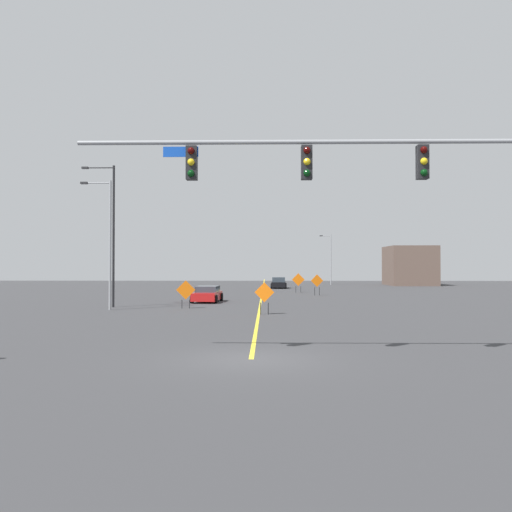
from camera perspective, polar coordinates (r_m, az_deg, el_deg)
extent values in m
plane|color=#38383A|center=(17.03, -0.51, -10.81)|extent=(166.41, 166.41, 0.00)
cube|color=yellow|center=(63.07, 0.70, -3.60)|extent=(0.16, 92.45, 0.01)
cylinder|color=gray|center=(17.25, 5.34, 11.84)|extent=(14.29, 0.14, 0.14)
cube|color=black|center=(17.74, 17.09, 9.40)|extent=(0.34, 0.32, 1.05)
sphere|color=#3A0503|center=(17.64, 17.24, 10.61)|extent=(0.22, 0.22, 0.22)
sphere|color=yellow|center=(17.58, 17.24, 9.49)|extent=(0.22, 0.22, 0.22)
sphere|color=black|center=(17.52, 17.25, 8.37)|extent=(0.22, 0.22, 0.22)
cube|color=black|center=(17.12, 5.34, 9.74)|extent=(0.34, 0.32, 1.05)
sphere|color=#3A0503|center=(17.02, 5.38, 11.00)|extent=(0.22, 0.22, 0.22)
sphere|color=yellow|center=(16.95, 5.38, 9.84)|extent=(0.22, 0.22, 0.22)
sphere|color=black|center=(16.89, 5.38, 8.68)|extent=(0.22, 0.22, 0.22)
cube|color=black|center=(17.23, -6.77, 9.67)|extent=(0.34, 0.32, 1.05)
sphere|color=#3A0503|center=(17.14, -6.84, 10.92)|extent=(0.22, 0.22, 0.22)
sphere|color=yellow|center=(17.07, -6.85, 9.77)|extent=(0.22, 0.22, 0.22)
sphere|color=black|center=(17.01, -6.85, 8.61)|extent=(0.22, 0.22, 0.22)
cube|color=#1447B7|center=(17.35, -7.91, 10.79)|extent=(1.10, 0.03, 0.32)
cylinder|color=gray|center=(36.42, -15.08, 1.11)|extent=(0.16, 0.16, 8.40)
cylinder|color=gray|center=(37.04, -16.34, 7.38)|extent=(1.73, 0.08, 0.08)
cube|color=#262628|center=(37.30, -17.62, 7.32)|extent=(0.44, 0.24, 0.14)
cylinder|color=black|center=(38.76, -14.74, 2.02)|extent=(0.16, 0.16, 9.81)
cylinder|color=black|center=(39.58, -16.13, 8.90)|extent=(2.01, 0.08, 0.08)
cube|color=#262628|center=(39.88, -17.53, 8.83)|extent=(0.44, 0.24, 0.14)
cylinder|color=gray|center=(80.60, 7.87, -0.39)|extent=(0.16, 0.16, 7.37)
cylinder|color=gray|center=(80.63, 7.36, 2.12)|extent=(1.43, 0.08, 0.08)
cube|color=#262628|center=(80.56, 6.86, 2.12)|extent=(0.44, 0.24, 0.14)
cube|color=orange|center=(32.01, 0.89, -3.83)|extent=(1.17, 0.21, 1.18)
cylinder|color=black|center=(32.10, 0.48, -5.54)|extent=(0.05, 0.05, 0.70)
cylinder|color=black|center=(32.03, 1.29, -5.55)|extent=(0.05, 0.05, 0.70)
cube|color=orange|center=(36.72, -7.40, -3.55)|extent=(1.28, 0.21, 1.29)
cylinder|color=black|center=(36.78, -7.79, -5.03)|extent=(0.05, 0.05, 0.58)
cylinder|color=black|center=(36.77, -7.01, -5.04)|extent=(0.05, 0.05, 0.58)
cube|color=orange|center=(52.25, 6.43, -2.59)|extent=(1.20, 0.26, 1.21)
cylinder|color=black|center=(52.22, 6.18, -3.71)|extent=(0.05, 0.05, 0.79)
cylinder|color=black|center=(52.35, 6.68, -3.70)|extent=(0.05, 0.05, 0.79)
cube|color=orange|center=(57.51, 4.46, -2.49)|extent=(1.35, 0.15, 1.35)
cylinder|color=black|center=(57.51, 4.21, -3.52)|extent=(0.05, 0.05, 0.67)
cylinder|color=black|center=(57.59, 4.72, -3.51)|extent=(0.05, 0.05, 0.67)
cube|color=red|center=(42.94, -5.15, -4.20)|extent=(2.06, 4.47, 0.63)
cube|color=#333D47|center=(43.13, -5.10, -3.47)|extent=(1.77, 2.38, 0.46)
cylinder|color=black|center=(41.60, -6.75, -4.52)|extent=(0.25, 0.65, 0.64)
cylinder|color=black|center=(41.30, -4.24, -4.55)|extent=(0.25, 0.65, 0.64)
cylinder|color=black|center=(44.61, -6.00, -4.28)|extent=(0.25, 0.65, 0.64)
cylinder|color=black|center=(44.33, -3.66, -4.30)|extent=(0.25, 0.65, 0.64)
cube|color=black|center=(68.18, 2.41, -3.00)|extent=(1.90, 4.37, 0.63)
cube|color=#333D47|center=(67.94, 2.40, -2.49)|extent=(1.65, 2.28, 0.60)
cylinder|color=black|center=(69.69, 3.15, -3.08)|extent=(0.24, 0.65, 0.64)
cylinder|color=black|center=(69.71, 1.71, -3.08)|extent=(0.24, 0.65, 0.64)
cylinder|color=black|center=(66.67, 3.14, -3.18)|extent=(0.24, 0.65, 0.64)
cylinder|color=black|center=(66.69, 1.64, -3.18)|extent=(0.24, 0.65, 0.64)
cube|color=brown|center=(81.34, 15.85, -0.99)|extent=(6.41, 7.68, 5.62)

